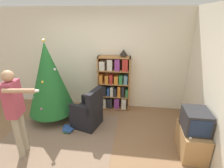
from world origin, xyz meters
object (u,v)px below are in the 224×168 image
bookshelf (114,85)px  standing_person (15,108)px  television (196,121)px  armchair (88,113)px  christmas_tree (49,79)px  table_lamp (124,53)px

bookshelf → standing_person: 2.39m
television → standing_person: size_ratio=0.31×
bookshelf → armchair: 1.08m
bookshelf → television: (1.61, -1.49, -0.00)m
bookshelf → armchair: (-0.48, -0.90, -0.37)m
armchair → television: bearing=89.9°
television → christmas_tree: size_ratio=0.25×
standing_person → armchair: bearing=129.1°
table_lamp → armchair: bearing=-128.2°
television → armchair: bearing=164.1°
television → christmas_tree: (-3.03, 0.79, 0.35)m
armchair → standing_person: standing_person is taller
christmas_tree → table_lamp: 1.86m
table_lamp → standing_person: bearing=-130.9°
standing_person → table_lamp: table_lamp is taller
television → table_lamp: table_lamp is taller
bookshelf → television: bearing=-42.8°
bookshelf → table_lamp: 0.88m
armchair → standing_person: bearing=-27.3°
christmas_tree → standing_person: bearing=-90.4°
christmas_tree → table_lamp: size_ratio=9.67×
christmas_tree → standing_person: size_ratio=1.21×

